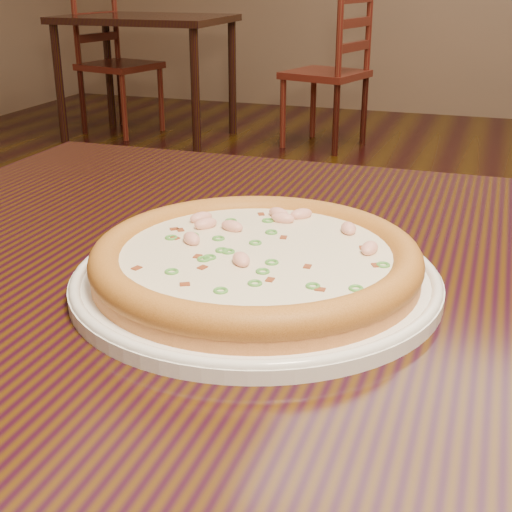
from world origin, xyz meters
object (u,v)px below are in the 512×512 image
(chair_b, at_px, (334,74))
(pizza, at_px, (256,259))
(chair_a, at_px, (113,64))
(hero_table, at_px, (391,377))
(plate, at_px, (256,278))
(bg_table_left, at_px, (146,32))

(chair_b, bearing_deg, pizza, -78.20)
(chair_a, height_order, chair_b, same)
(hero_table, xyz_separation_m, plate, (-0.12, -0.05, 0.11))
(plate, height_order, chair_b, chair_b)
(plate, distance_m, bg_table_left, 4.02)
(hero_table, relative_size, plate, 3.66)
(chair_b, bearing_deg, plate, -78.20)
(hero_table, bearing_deg, plate, -157.38)
(hero_table, distance_m, pizza, 0.18)
(chair_b, bearing_deg, hero_table, -76.23)
(pizza, bearing_deg, bg_table_left, 118.50)
(hero_table, height_order, chair_b, chair_b)
(hero_table, distance_m, chair_b, 3.72)
(hero_table, xyz_separation_m, chair_a, (-2.34, 3.60, -0.21))
(plate, relative_size, chair_a, 0.34)
(plate, relative_size, pizza, 1.12)
(plate, xyz_separation_m, bg_table_left, (-1.92, 3.54, -0.10))
(hero_table, distance_m, bg_table_left, 4.04)
(bg_table_left, relative_size, chair_a, 1.05)
(hero_table, relative_size, pizza, 4.11)
(plate, bearing_deg, hero_table, 22.62)
(chair_a, relative_size, chair_b, 1.00)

